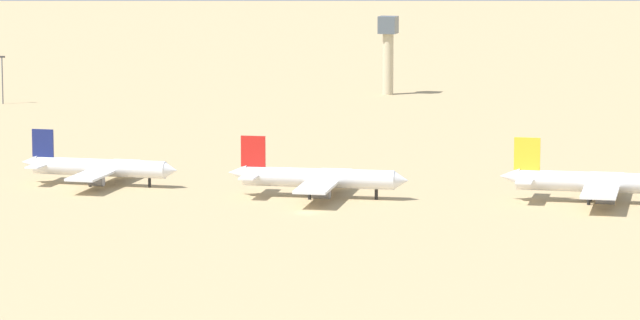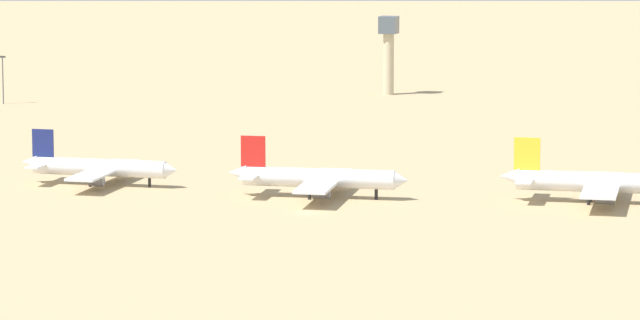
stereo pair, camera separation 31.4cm
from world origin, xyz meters
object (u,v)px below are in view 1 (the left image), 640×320
object	(u,v)px
parked_jet_red_4	(317,178)
light_pole_west	(2,76)
parked_jet_navy_3	(98,168)
control_tower	(388,47)
parked_jet_yellow_5	(596,182)

from	to	relation	value
parked_jet_red_4	light_pole_west	bearing A→B (deg)	129.87
parked_jet_navy_3	control_tower	bearing A→B (deg)	82.94
parked_jet_red_4	light_pole_west	size ratio (longest dim) A/B	2.66
parked_jet_red_4	parked_jet_yellow_5	distance (m)	54.13
parked_jet_navy_3	parked_jet_red_4	xyz separation A→B (m)	(47.27, -2.50, 0.24)
control_tower	light_pole_west	world-z (taller)	control_tower
parked_jet_navy_3	parked_jet_yellow_5	xyz separation A→B (m)	(100.68, 6.30, 0.39)
parked_jet_yellow_5	control_tower	xyz separation A→B (m)	(-83.80, 173.75, 9.90)
light_pole_west	control_tower	bearing A→B (deg)	28.24
control_tower	parked_jet_red_4	bearing A→B (deg)	-80.55
parked_jet_yellow_5	control_tower	world-z (taller)	control_tower
parked_jet_navy_3	parked_jet_red_4	distance (m)	47.33
parked_jet_red_4	light_pole_west	xyz separation A→B (m)	(-129.30, 129.43, 4.06)
parked_jet_yellow_5	light_pole_west	xyz separation A→B (m)	(-182.71, 120.63, 3.91)
parked_jet_navy_3	parked_jet_red_4	bearing A→B (deg)	-4.73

